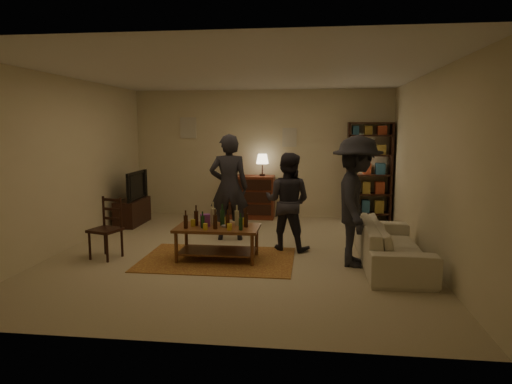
% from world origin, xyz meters
% --- Properties ---
extents(floor, '(6.00, 6.00, 0.00)m').
position_xyz_m(floor, '(0.00, 0.00, 0.00)').
color(floor, '#C6B793').
rests_on(floor, ground).
extents(room_shell, '(6.00, 6.00, 6.00)m').
position_xyz_m(room_shell, '(-0.65, 2.98, 1.81)').
color(room_shell, beige).
rests_on(room_shell, ground).
extents(rug, '(2.20, 1.50, 0.01)m').
position_xyz_m(rug, '(-0.26, -0.41, 0.01)').
color(rug, brown).
rests_on(rug, ground).
extents(coffee_table, '(1.20, 0.66, 0.83)m').
position_xyz_m(coffee_table, '(-0.27, -0.41, 0.43)').
color(coffee_table, brown).
rests_on(coffee_table, ground).
extents(dining_chair, '(0.49, 0.49, 0.91)m').
position_xyz_m(dining_chair, '(-1.90, -0.48, 0.48)').
color(dining_chair, black).
rests_on(dining_chair, ground).
extents(tv_stand, '(0.40, 1.00, 1.06)m').
position_xyz_m(tv_stand, '(-2.44, 1.80, 0.38)').
color(tv_stand, black).
rests_on(tv_stand, ground).
extents(dresser, '(1.00, 0.50, 1.36)m').
position_xyz_m(dresser, '(-0.19, 2.71, 0.48)').
color(dresser, brown).
rests_on(dresser, ground).
extents(bookshelf, '(0.90, 0.34, 2.02)m').
position_xyz_m(bookshelf, '(2.25, 2.78, 1.03)').
color(bookshelf, black).
rests_on(bookshelf, ground).
extents(floor_lamp, '(0.36, 0.36, 1.53)m').
position_xyz_m(floor_lamp, '(1.97, 2.65, 1.28)').
color(floor_lamp, black).
rests_on(floor_lamp, ground).
extents(sofa, '(0.81, 2.08, 0.61)m').
position_xyz_m(sofa, '(2.20, -0.40, 0.30)').
color(sofa, beige).
rests_on(sofa, ground).
extents(person_left, '(0.71, 0.52, 1.80)m').
position_xyz_m(person_left, '(-0.32, 0.82, 0.90)').
color(person_left, '#23232A').
rests_on(person_left, ground).
extents(person_right, '(0.87, 0.76, 1.53)m').
position_xyz_m(person_right, '(0.71, 0.29, 0.77)').
color(person_right, '#2A2931').
rests_on(person_right, ground).
extents(person_by_sofa, '(0.76, 1.22, 1.81)m').
position_xyz_m(person_by_sofa, '(1.70, -0.42, 0.90)').
color(person_by_sofa, '#24242B').
rests_on(person_by_sofa, ground).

